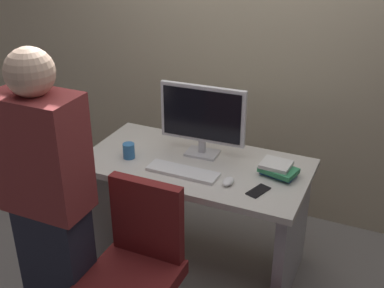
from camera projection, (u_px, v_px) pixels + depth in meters
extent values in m
plane|color=gray|center=(195.00, 259.00, 3.36)|extent=(9.00, 9.00, 0.00)
cube|color=tan|center=(247.00, 11.00, 3.41)|extent=(6.40, 0.10, 3.00)
cube|color=beige|center=(195.00, 166.00, 3.04)|extent=(1.38, 0.71, 0.04)
cube|color=#B2B2B7|center=(112.00, 194.00, 3.44)|extent=(0.06, 0.63, 0.70)
cube|color=#B2B2B7|center=(291.00, 240.00, 2.98)|extent=(0.06, 0.63, 0.70)
cube|color=maroon|center=(130.00, 281.00, 2.50)|extent=(0.44, 0.44, 0.08)
cube|color=maroon|center=(146.00, 218.00, 2.54)|extent=(0.40, 0.06, 0.44)
cube|color=#262838|center=(60.00, 275.00, 2.59)|extent=(0.34, 0.20, 0.85)
cube|color=maroon|center=(42.00, 154.00, 2.28)|extent=(0.40, 0.24, 0.58)
sphere|color=beige|center=(30.00, 72.00, 2.10)|extent=(0.22, 0.22, 0.22)
cube|color=silver|center=(202.00, 153.00, 3.13)|extent=(0.21, 0.15, 0.02)
cube|color=silver|center=(202.00, 146.00, 3.11)|extent=(0.04, 0.03, 0.08)
cube|color=silver|center=(203.00, 114.00, 3.01)|extent=(0.54, 0.06, 0.36)
cube|color=black|center=(201.00, 115.00, 3.00)|extent=(0.50, 0.03, 0.32)
cube|color=white|center=(183.00, 172.00, 2.91)|extent=(0.43, 0.13, 0.02)
ellipsoid|color=white|center=(228.00, 181.00, 2.80)|extent=(0.06, 0.10, 0.03)
cylinder|color=#3372B2|center=(129.00, 151.00, 3.07)|extent=(0.07, 0.07, 0.10)
cube|color=#3359A5|center=(278.00, 173.00, 2.90)|extent=(0.21, 0.15, 0.02)
cube|color=#338C59|center=(279.00, 170.00, 2.87)|extent=(0.23, 0.19, 0.03)
cube|color=white|center=(276.00, 164.00, 2.88)|extent=(0.18, 0.16, 0.02)
cube|color=black|center=(258.00, 191.00, 2.73)|extent=(0.11, 0.16, 0.01)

